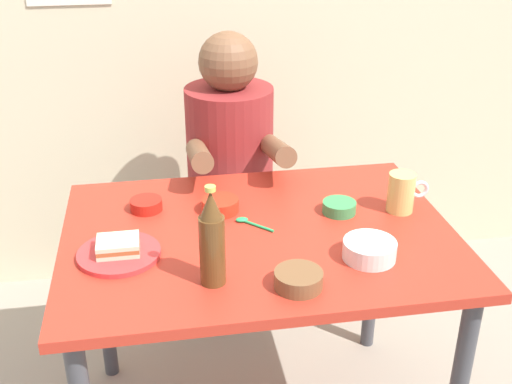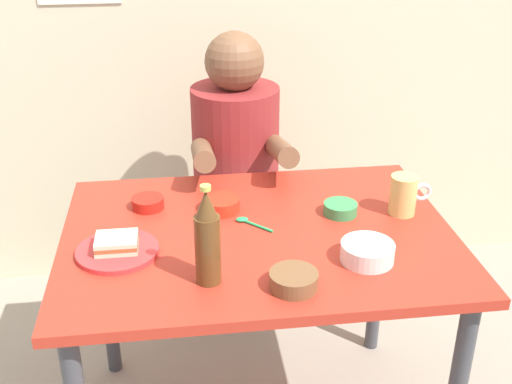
% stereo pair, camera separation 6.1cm
% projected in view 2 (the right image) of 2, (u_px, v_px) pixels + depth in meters
% --- Properties ---
extents(dining_table, '(1.10, 0.80, 0.74)m').
position_uv_depth(dining_table, '(258.00, 260.00, 1.83)').
color(dining_table, '#B72D1E').
rests_on(dining_table, ground).
extents(stool, '(0.34, 0.34, 0.45)m').
position_uv_depth(stool, '(236.00, 239.00, 2.52)').
color(stool, '#4C4C51').
rests_on(stool, ground).
extents(person_seated, '(0.33, 0.56, 0.72)m').
position_uv_depth(person_seated, '(235.00, 143.00, 2.33)').
color(person_seated, maroon).
rests_on(person_seated, stool).
extents(plate_orange, '(0.22, 0.22, 0.01)m').
position_uv_depth(plate_orange, '(118.00, 251.00, 1.68)').
color(plate_orange, red).
rests_on(plate_orange, dining_table).
extents(sandwich, '(0.11, 0.09, 0.04)m').
position_uv_depth(sandwich, '(117.00, 243.00, 1.67)').
color(sandwich, beige).
rests_on(sandwich, plate_orange).
extents(beer_mug, '(0.13, 0.08, 0.12)m').
position_uv_depth(beer_mug, '(404.00, 195.00, 1.87)').
color(beer_mug, '#D1BC66').
rests_on(beer_mug, dining_table).
extents(beer_bottle, '(0.06, 0.06, 0.26)m').
position_uv_depth(beer_bottle, '(207.00, 239.00, 1.52)').
color(beer_bottle, '#593819').
rests_on(beer_bottle, dining_table).
extents(dip_bowl_green, '(0.10, 0.10, 0.03)m').
position_uv_depth(dip_bowl_green, '(340.00, 208.00, 1.88)').
color(dip_bowl_green, '#388C4C').
rests_on(dip_bowl_green, dining_table).
extents(sambal_bowl_red, '(0.10, 0.10, 0.03)m').
position_uv_depth(sambal_bowl_red, '(148.00, 202.00, 1.91)').
color(sambal_bowl_red, '#B21E14').
rests_on(sambal_bowl_red, dining_table).
extents(rice_bowl_white, '(0.14, 0.14, 0.05)m').
position_uv_depth(rice_bowl_white, '(367.00, 251.00, 1.64)').
color(rice_bowl_white, silver).
rests_on(rice_bowl_white, dining_table).
extents(condiment_bowl_brown, '(0.12, 0.12, 0.04)m').
position_uv_depth(condiment_bowl_brown, '(294.00, 280.00, 1.54)').
color(condiment_bowl_brown, brown).
rests_on(condiment_bowl_brown, dining_table).
extents(sauce_bowl_chili, '(0.11, 0.11, 0.04)m').
position_uv_depth(sauce_bowl_chili, '(221.00, 204.00, 1.90)').
color(sauce_bowl_chili, red).
rests_on(sauce_bowl_chili, dining_table).
extents(spoon, '(0.10, 0.09, 0.01)m').
position_uv_depth(spoon, '(248.00, 222.00, 1.83)').
color(spoon, '#26A559').
rests_on(spoon, dining_table).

